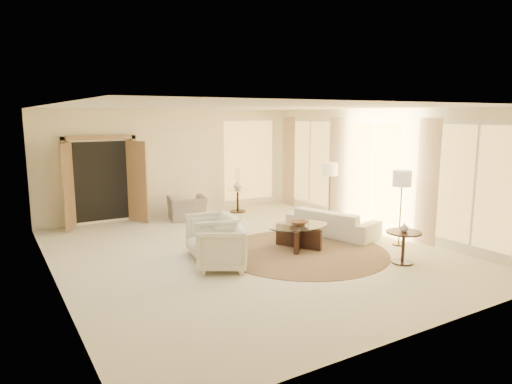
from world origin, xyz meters
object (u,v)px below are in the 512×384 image
armchair_right (222,245)px  bowl (299,223)px  floor_lamp_near (330,172)px  side_vase (238,185)px  end_table (403,242)px  side_table (238,198)px  end_vase (404,227)px  accent_chair (187,204)px  floor_lamp_far (402,182)px  sofa (332,222)px  armchair_left (212,234)px  coffee_table (298,234)px

armchair_right → bowl: size_ratio=2.40×
floor_lamp_near → bowl: size_ratio=4.26×
armchair_right → floor_lamp_near: bearing=144.5°
floor_lamp_near → side_vase: 2.73m
armchair_right → end_table: (2.95, -1.40, -0.02)m
end_table → bowl: bearing=121.5°
side_table → side_vase: 0.37m
bowl → end_vase: (1.06, -1.74, 0.14)m
armchair_right → side_vase: size_ratio=3.58×
armchair_right → end_vase: armchair_right is taller
side_table → accent_chair: bearing=-174.0°
floor_lamp_far → end_vase: bearing=-135.1°
accent_chair → floor_lamp_near: size_ratio=0.61×
sofa → armchair_left: 2.97m
coffee_table → bowl: bowl is taller
armchair_right → bowl: 1.91m
sofa → end_table: 2.18m
armchair_left → armchair_right: 0.79m
bowl → armchair_left: bearing=166.0°
armchair_left → side_table: (2.34, 3.26, -0.05)m
armchair_right → floor_lamp_near: floor_lamp_near is taller
floor_lamp_near → end_vase: size_ratio=9.22×
coffee_table → floor_lamp_far: floor_lamp_far is taller
coffee_table → side_table: side_table is taller
armchair_right → armchair_left: bearing=-161.8°
coffee_table → end_vase: 2.07m
accent_chair → side_vase: side_vase is taller
floor_lamp_near → armchair_right: bearing=-156.1°
sofa → bowl: size_ratio=5.70×
sofa → armchair_left: (-2.96, -0.01, 0.14)m
floor_lamp_far → accent_chair: bearing=122.9°
armchair_right → bowl: (1.88, 0.34, 0.10)m
floor_lamp_far → side_vase: 4.79m
accent_chair → side_table: accent_chair is taller
armchair_right → floor_lamp_far: bearing=112.5°
sofa → armchair_left: size_ratio=2.31×
accent_chair → floor_lamp_near: 3.70m
armchair_right → side_table: armchair_right is taller
armchair_right → end_table: 3.26m
armchair_left → side_table: 4.02m
accent_chair → end_vase: 5.64m
accent_chair → bowl: 3.65m
armchair_left → bowl: size_ratio=2.46×
sofa → floor_lamp_far: (0.67, -1.32, 1.02)m
side_table → floor_lamp_far: floor_lamp_far is taller
sofa → bowl: 1.34m
sofa → side_vase: size_ratio=8.50×
floor_lamp_near → floor_lamp_far: size_ratio=0.97×
side_table → bowl: side_table is taller
accent_chair → end_vase: (2.00, -5.26, 0.26)m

